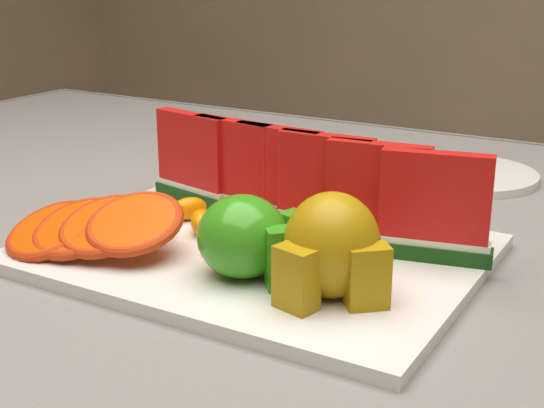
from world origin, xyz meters
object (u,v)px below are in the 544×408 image
Objects in this scene: pear_cluster at (332,249)px; fork at (210,144)px; apple_cluster at (251,239)px; side_plate at (465,175)px; platter at (256,252)px.

pear_cluster reaches higher than fork.
apple_cluster is 0.48× the size of side_plate.
side_plate reaches higher than fork.
side_plate is (0.06, 0.42, -0.04)m from apple_cluster.
apple_cluster is at bearing -51.48° from fork.
platter is at bearing 150.76° from pear_cluster.
platter is 0.08m from apple_cluster.
pear_cluster is 0.42× the size of side_plate.
apple_cluster reaches higher than side_plate.
apple_cluster reaches higher than platter.
pear_cluster reaches higher than side_plate.
apple_cluster is 1.16× the size of pear_cluster.
pear_cluster reaches higher than apple_cluster.
apple_cluster is at bearing -97.98° from side_plate.
side_plate is 1.20× the size of fork.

